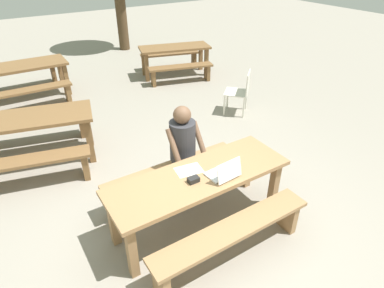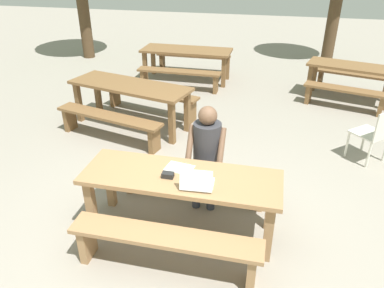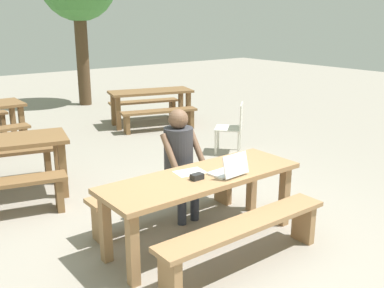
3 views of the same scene
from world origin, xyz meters
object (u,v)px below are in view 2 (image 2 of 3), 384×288
picnic_table_front (181,184)px  small_pouch (168,175)px  person_seated (207,148)px  picnic_table_mid (130,91)px  plastic_chair (375,133)px  laptop (197,182)px  picnic_table_rear (352,71)px  picnic_table_distant (187,54)px

picnic_table_front → small_pouch: 0.20m
person_seated → picnic_table_mid: 2.54m
small_pouch → plastic_chair: bearing=41.2°
laptop → picnic_table_mid: bearing=-60.3°
small_pouch → person_seated: 0.72m
person_seated → plastic_chair: (2.19, 1.51, -0.29)m
picnic_table_front → picnic_table_rear: picnic_table_rear is taller
laptop → picnic_table_mid: (-1.75, 2.64, -0.13)m
laptop → plastic_chair: (2.14, 2.27, -0.32)m
person_seated → picnic_table_distant: size_ratio=0.61×
small_pouch → picnic_table_distant: bearing=101.6°
laptop → picnic_table_rear: bearing=-117.8°
plastic_chair → picnic_table_rear: plastic_chair is taller
picnic_table_mid → picnic_table_rear: size_ratio=1.23×
small_pouch → person_seated: person_seated is taller
picnic_table_front → plastic_chair: bearing=41.7°
picnic_table_mid → picnic_table_rear: 4.49m
picnic_table_distant → picnic_table_front: bearing=-76.3°
picnic_table_front → picnic_table_rear: (2.37, 4.68, -0.01)m
plastic_chair → picnic_table_distant: bearing=-83.5°
picnic_table_front → person_seated: 0.63m
picnic_table_mid → picnic_table_rear: (3.91, 2.20, -0.05)m
person_seated → picnic_table_rear: bearing=61.6°
picnic_table_rear → picnic_table_distant: bearing=-172.2°
picnic_table_rear → picnic_table_distant: picnic_table_distant is taller
plastic_chair → picnic_table_rear: bearing=-133.0°
person_seated → laptop: bearing=-86.1°
laptop → picnic_table_rear: size_ratio=0.19×
laptop → small_pouch: 0.35m
picnic_table_mid → picnic_table_distant: 2.72m
plastic_chair → picnic_table_distant: plastic_chair is taller
laptop → small_pouch: bearing=-20.3°
picnic_table_front → small_pouch: small_pouch is taller
picnic_table_distant → person_seated: bearing=-72.8°
laptop → picnic_table_distant: 5.53m
laptop → picnic_table_front: bearing=-42.3°
picnic_table_front → laptop: (0.21, -0.17, 0.17)m
person_seated → picnic_table_rear: size_ratio=0.69×
picnic_table_front → picnic_table_mid: (-1.54, 2.48, 0.04)m
picnic_table_mid → picnic_table_rear: bearing=43.6°
picnic_table_mid → small_pouch: bearing=-46.6°
picnic_table_front → laptop: 0.32m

